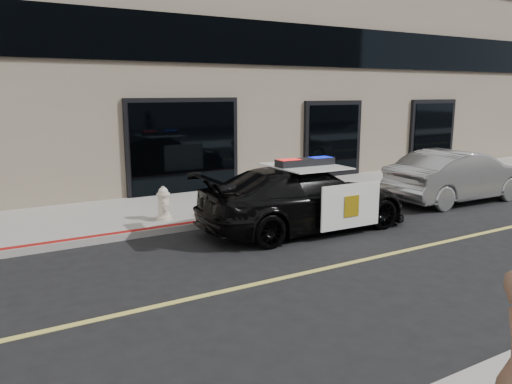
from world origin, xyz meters
TOP-DOWN VIEW (x-y plane):
  - ground at (0.00, 0.00)m, footprint 120.00×120.00m
  - sidewalk_n at (0.00, 5.25)m, footprint 60.00×3.50m
  - building_n at (0.00, 10.50)m, footprint 60.00×7.00m
  - police_car at (-0.08, 2.28)m, footprint 2.41×5.03m
  - silver_sedan at (5.37, 2.45)m, footprint 1.82×4.51m
  - fire_hydrant at (-2.69, 4.16)m, footprint 0.35×0.49m

SIDE VIEW (x-z plane):
  - ground at x=0.00m, z-range 0.00..0.00m
  - sidewalk_n at x=0.00m, z-range 0.00..0.15m
  - fire_hydrant at x=-2.69m, z-range 0.13..0.90m
  - police_car at x=-0.08m, z-range -0.08..1.53m
  - silver_sedan at x=5.37m, z-range 0.00..1.45m
  - building_n at x=0.00m, z-range 0.00..12.00m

